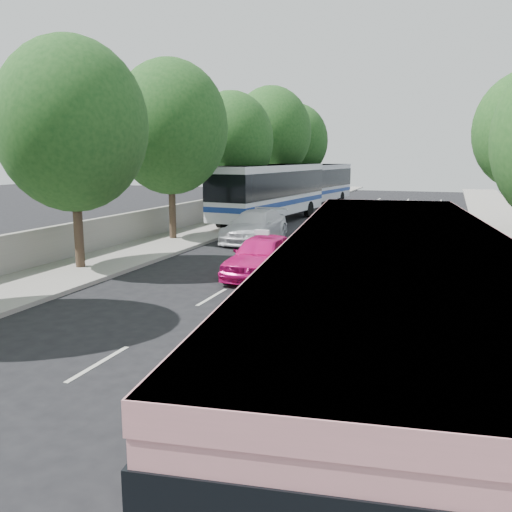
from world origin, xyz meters
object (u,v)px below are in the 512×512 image
at_px(pink_taxi, 262,256).
at_px(tour_coach_front, 271,188).
at_px(tour_coach_rear, 315,181).
at_px(white_pickup, 255,226).
at_px(pink_bus, 394,327).

distance_m(pink_taxi, tour_coach_front, 16.77).
bearing_deg(tour_coach_rear, white_pickup, -77.40).
bearing_deg(tour_coach_rear, tour_coach_front, -82.41).
height_order(pink_bus, pink_taxi, pink_bus).
xyz_separation_m(white_pickup, tour_coach_rear, (-1.80, 20.55, 1.39)).
bearing_deg(white_pickup, tour_coach_rear, 96.36).
xyz_separation_m(pink_taxi, tour_coach_rear, (-4.93, 28.41, 1.40)).
relative_size(pink_bus, white_pickup, 1.99).
bearing_deg(tour_coach_front, pink_bus, -62.21).
xyz_separation_m(pink_bus, pink_taxi, (-5.87, 11.38, -1.37)).
relative_size(pink_bus, tour_coach_rear, 0.90).
height_order(white_pickup, tour_coach_rear, tour_coach_rear).
height_order(pink_bus, tour_coach_front, tour_coach_front).
distance_m(white_pickup, tour_coach_rear, 20.67).
bearing_deg(pink_bus, tour_coach_front, 103.82).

